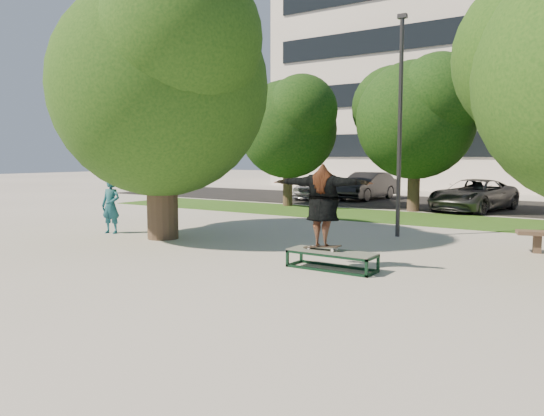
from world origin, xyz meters
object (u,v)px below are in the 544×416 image
Objects in this scene: lamppost at (400,124)px; tree_left at (160,76)px; bystander at (111,206)px; car_grey at (473,195)px; car_silver_a at (318,186)px; grind_box at (332,260)px; car_dark at (366,186)px.

tree_left is at bearing -143.58° from lamppost.
car_grey is (7.20, 12.64, -0.16)m from bystander.
bystander is at bearing -172.89° from tree_left.
car_silver_a is at bearing 128.97° from lamppost.
lamppost reaches higher than car_silver_a.
tree_left reaches higher than grind_box.
car_silver_a reaches higher than car_grey.
tree_left is at bearing -85.45° from car_silver_a.
tree_left is 4.36× the size of bystander.
grind_box is 13.47m from car_grey.
car_silver_a is 2.52m from car_dark.
tree_left is at bearing -101.68° from car_grey.
car_silver_a is at bearing 179.45° from car_grey.
tree_left is 1.65× the size of car_dark.
tree_left reaches higher than car_dark.
car_grey is (6.02, -2.76, -0.06)m from car_dark.
car_dark reaches higher than grind_box.
car_silver_a is at bearing -152.79° from car_dark.
bystander is (-7.18, -4.14, -2.34)m from lamppost.
bystander reaches higher than grind_box.
car_silver_a is (-3.02, 14.19, -3.75)m from tree_left.
bystander is (-1.89, -0.24, -3.61)m from tree_left.
car_dark is (-0.71, 15.17, -3.71)m from tree_left.
bystander is 0.35× the size of car_grey.
car_silver_a is (-8.32, 10.28, -2.48)m from lamppost.
bystander is 15.45m from car_dark.
lamppost is 3.39× the size of grind_box.
tree_left is 3.95× the size of grind_box.
bystander is at bearing -150.04° from lamppost.
car_silver_a is (-1.13, 14.42, -0.14)m from bystander.
lamppost is at bearing 95.96° from grind_box.
tree_left reaches higher than lamppost.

